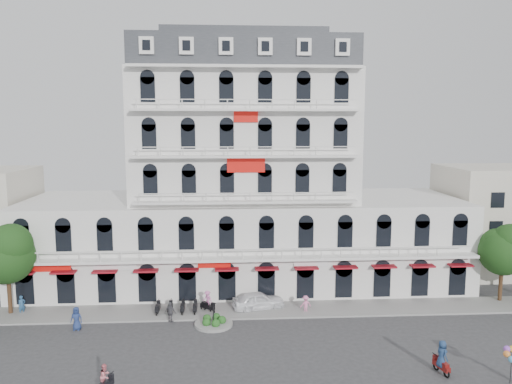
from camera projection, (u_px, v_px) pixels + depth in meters
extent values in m
plane|color=#38383A|center=(253.00, 358.00, 36.02)|extent=(120.00, 120.00, 0.00)
cube|color=gray|center=(248.00, 310.00, 44.91)|extent=(53.00, 4.00, 0.16)
cube|color=silver|center=(244.00, 240.00, 53.21)|extent=(45.00, 14.00, 9.00)
cube|color=silver|center=(244.00, 136.00, 51.72)|extent=(22.00, 12.00, 13.00)
cube|color=#2D3035|center=(243.00, 57.00, 50.64)|extent=(21.56, 11.76, 3.00)
cube|color=#2D3035|center=(243.00, 38.00, 50.38)|extent=(15.84, 8.64, 0.80)
cube|color=maroon|center=(247.00, 269.00, 45.93)|extent=(40.50, 1.00, 0.15)
cube|color=#B8110B|center=(246.00, 165.00, 46.01)|extent=(3.50, 0.10, 1.40)
cube|color=beige|center=(506.00, 219.00, 56.79)|extent=(14.00, 10.00, 12.00)
cylinder|color=gray|center=(214.00, 324.00, 41.75)|extent=(3.20, 3.20, 0.24)
cylinder|color=black|center=(213.00, 315.00, 41.65)|extent=(0.08, 0.08, 1.40)
sphere|color=#21551C|center=(222.00, 320.00, 41.75)|extent=(0.70, 0.70, 0.70)
sphere|color=#21551C|center=(216.00, 317.00, 42.38)|extent=(0.70, 0.70, 0.70)
sphere|color=#21551C|center=(207.00, 318.00, 42.09)|extent=(0.70, 0.70, 0.70)
sphere|color=#21551C|center=(206.00, 322.00, 41.28)|extent=(0.70, 0.70, 0.70)
sphere|color=#21551C|center=(216.00, 323.00, 41.06)|extent=(0.70, 0.70, 0.70)
cylinder|color=#382314|center=(9.00, 294.00, 43.90)|extent=(0.36, 0.36, 3.74)
sphere|color=#113814|center=(7.00, 257.00, 43.44)|extent=(4.76, 4.76, 4.76)
sphere|color=#113814|center=(10.00, 245.00, 43.02)|extent=(3.74, 3.74, 3.74)
sphere|color=#113814|center=(3.00, 248.00, 43.62)|extent=(3.40, 3.40, 3.40)
cylinder|color=#382314|center=(501.00, 284.00, 47.12)|extent=(0.36, 0.36, 3.43)
sphere|color=#113814|center=(503.00, 252.00, 46.70)|extent=(4.37, 4.37, 4.37)
sphere|color=#113814|center=(510.00, 242.00, 46.29)|extent=(3.43, 3.43, 3.43)
sphere|color=#113814|center=(497.00, 245.00, 46.88)|extent=(3.12, 3.12, 3.12)
imported|color=white|center=(258.00, 300.00, 45.36)|extent=(5.05, 2.93, 1.61)
imported|color=pink|center=(105.00, 376.00, 30.93)|extent=(0.80, 0.91, 1.56)
cube|color=maroon|center=(441.00, 366.00, 33.63)|extent=(0.70, 1.54, 0.35)
torus|color=black|center=(436.00, 366.00, 34.18)|extent=(0.26, 0.61, 0.60)
torus|color=black|center=(447.00, 374.00, 33.14)|extent=(0.26, 0.61, 0.60)
imported|color=navy|center=(442.00, 354.00, 33.51)|extent=(0.81, 1.04, 1.89)
cube|color=black|center=(208.00, 307.00, 44.56)|extent=(1.37, 1.23, 0.35)
torus|color=black|center=(212.00, 311.00, 44.27)|extent=(0.54, 0.48, 0.60)
torus|color=black|center=(203.00, 308.00, 44.92)|extent=(0.54, 0.48, 0.60)
imported|color=pink|center=(207.00, 299.00, 44.47)|extent=(1.15, 1.09, 1.56)
imported|color=navy|center=(76.00, 318.00, 40.75)|extent=(0.99, 0.69, 1.93)
imported|color=#504F55|center=(171.00, 312.00, 42.34)|extent=(1.11, 0.89, 1.76)
imported|color=pink|center=(306.00, 304.00, 44.45)|extent=(1.14, 0.82, 1.59)
imported|color=#2A547F|center=(22.00, 305.00, 44.09)|extent=(0.74, 0.72, 1.71)
cylinder|color=black|center=(511.00, 369.00, 32.30)|extent=(0.04, 0.04, 2.00)
sphere|color=yellow|center=(512.00, 349.00, 32.44)|extent=(0.44, 0.44, 0.44)
sphere|color=#994CD8|center=(507.00, 349.00, 32.42)|extent=(0.44, 0.44, 0.44)
sphere|color=orange|center=(507.00, 354.00, 32.13)|extent=(0.44, 0.44, 0.44)
sphere|color=#4CB2E5|center=(512.00, 359.00, 31.87)|extent=(0.44, 0.44, 0.44)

